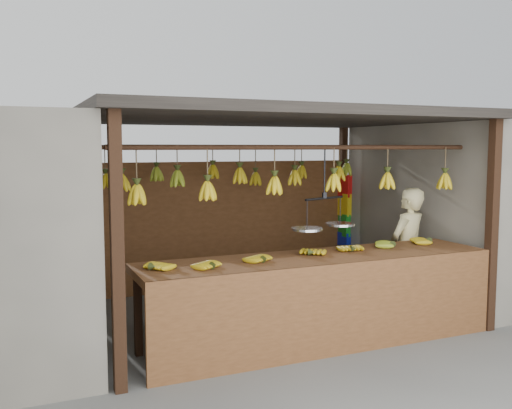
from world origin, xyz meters
name	(u,v)px	position (x,y,z in m)	size (l,w,h in m)	color
ground	(266,314)	(0.00, 0.00, 0.00)	(80.00, 80.00, 0.00)	#5B5B57
stall	(255,150)	(0.00, 0.33, 1.97)	(4.30, 3.30, 2.40)	black
neighbor_right	(494,207)	(3.60, 0.00, 1.15)	(3.00, 3.00, 2.30)	slate
counter	(324,277)	(0.07, -1.23, 0.71)	(3.73, 0.85, 0.96)	brown
hanging_bananas	(266,179)	(-0.01, 0.00, 1.63)	(3.63, 2.24, 0.40)	gold
balance_scale	(324,223)	(0.20, -1.00, 1.22)	(0.80, 0.48, 0.83)	black
vendor	(408,251)	(1.60, -0.60, 0.76)	(0.55, 0.36, 1.52)	beige
bag_bundles	(344,215)	(1.94, 1.35, 0.97)	(0.08, 0.26, 1.23)	red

